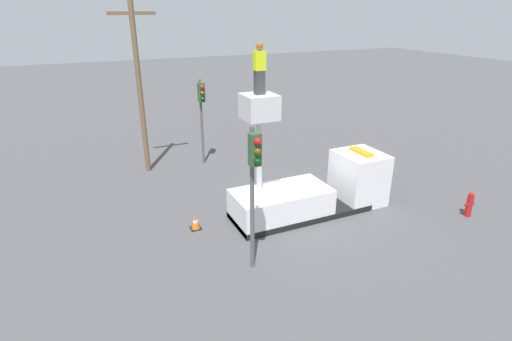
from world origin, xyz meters
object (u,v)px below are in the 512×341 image
Objects in this scene: worker at (259,69)px; traffic_cone_rear at (195,223)px; fire_hydrant at (469,204)px; utility_pole at (139,85)px; traffic_light_pole at (254,173)px; bucket_truck at (313,190)px; traffic_light_across at (202,105)px.

worker is 3.04× the size of traffic_cone_rear.
fire_hydrant is 0.13× the size of utility_pole.
worker reaches higher than traffic_light_pole.
utility_pole is (-5.52, 7.66, 3.58)m from bucket_truck.
traffic_light_across is 7.83m from traffic_cone_rear.
bucket_truck is 3.92× the size of worker.
worker reaches higher than bucket_truck.
traffic_light_across is 13.58m from fire_hydrant.
fire_hydrant is at bearing -28.71° from bucket_truck.
traffic_light_across is at bearing -5.04° from utility_pole.
worker reaches higher than fire_hydrant.
fire_hydrant is at bearing -19.38° from traffic_cone_rear.
bucket_truck is 0.81× the size of utility_pole.
utility_pole is (-1.54, 10.39, 1.11)m from traffic_light_pole.
traffic_cone_rear is 8.25m from utility_pole.
traffic_light_across is (1.53, 10.12, -0.15)m from traffic_light_pole.
traffic_light_pole is at bearing -81.56° from utility_pole.
bucket_truck is at bearing -7.32° from traffic_cone_rear.
traffic_cone_rear is (-10.69, 3.76, -0.27)m from fire_hydrant.
traffic_light_across is (0.08, 7.39, -2.81)m from worker.
worker is at bearing 180.00° from bucket_truck.
traffic_light_pole is 0.57× the size of utility_pole.
traffic_light_pole reaches higher than traffic_cone_rear.
fire_hydrant is (8.14, -10.51, -2.78)m from traffic_light_across.
traffic_light_pole is 10.12m from fire_hydrant.
utility_pole reaches higher than traffic_light_pole.
traffic_light_across reaches higher than fire_hydrant.
fire_hydrant is 11.34m from traffic_cone_rear.
bucket_truck is 5.42m from traffic_light_pole.
worker is 0.21× the size of utility_pole.
fire_hydrant is at bearing -2.30° from traffic_light_pole.
traffic_cone_rear is at bearing -110.67° from traffic_light_across.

